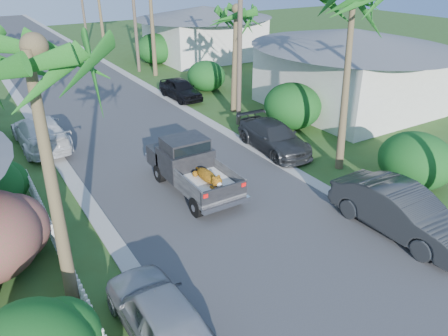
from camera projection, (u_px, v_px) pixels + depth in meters
ground at (327, 295)px, 12.31m from camera, size 120.00×120.00×0.00m
road at (82, 89)px, 31.43m from camera, size 8.00×100.00×0.02m
curb_left at (18, 98)px, 29.38m from camera, size 0.60×100.00×0.06m
curb_right at (138, 81)px, 33.46m from camera, size 0.60×100.00×0.06m
pickup_truck at (189, 164)px, 17.72m from camera, size 1.98×5.12×2.06m
parked_car_rn at (401, 211)px, 14.80m from camera, size 1.89×5.06×1.65m
parked_car_rm at (274, 137)px, 21.26m from camera, size 2.22×4.80×1.36m
parked_car_rf at (180, 89)px, 29.01m from camera, size 1.68×3.98×1.34m
parked_car_ln at (160, 315)px, 10.66m from camera, size 1.75×4.23×1.43m
parked_car_lf at (40, 132)px, 21.60m from camera, size 2.25×5.34×1.54m
palm_l_a at (25, 50)px, 8.64m from camera, size 4.40×4.40×8.20m
palm_r_b at (235, 10)px, 24.32m from camera, size 4.40×4.40×7.20m
shrub_r_a at (416, 161)px, 17.70m from camera, size 2.80×3.08×2.30m
shrub_r_b at (292, 106)px, 23.88m from camera, size 3.00×3.30×2.50m
shrub_r_c at (206, 76)px, 30.71m from camera, size 2.60×2.86×2.10m
shrub_r_d at (155, 49)px, 38.48m from camera, size 3.20×3.52×2.60m
picket_fence at (59, 248)px, 13.45m from camera, size 0.10×11.00×1.00m
house_right_near at (349, 73)px, 26.68m from camera, size 8.00×9.00×4.80m
house_right_far at (204, 34)px, 40.50m from camera, size 9.00×8.00×4.60m
utility_pole_b at (240, 41)px, 22.90m from camera, size 1.60×0.26×9.00m
utility_pole_c at (134, 13)px, 34.38m from camera, size 1.60×0.26×9.00m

